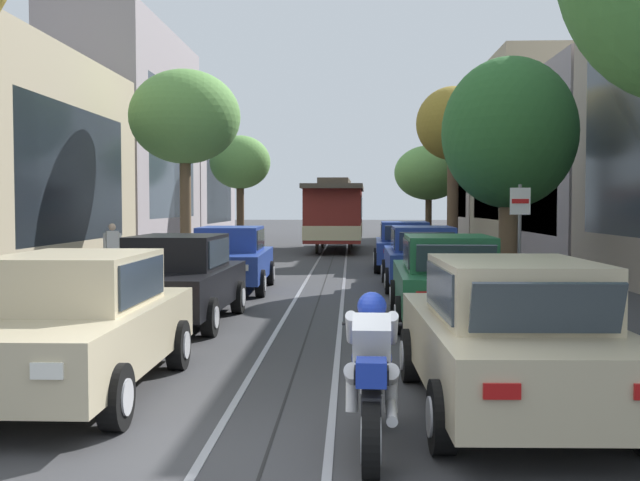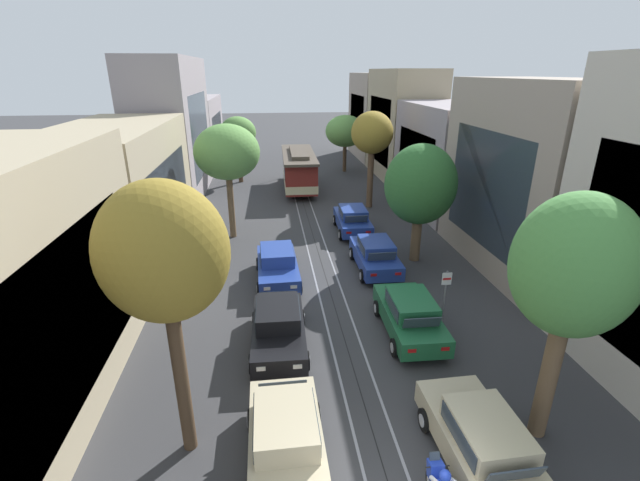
{
  "view_description": "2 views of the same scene",
  "coord_description": "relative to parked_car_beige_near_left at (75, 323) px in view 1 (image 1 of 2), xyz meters",
  "views": [
    {
      "loc": [
        0.71,
        -6.01,
        2.14
      ],
      "look_at": [
        -0.08,
        13.57,
        1.21
      ],
      "focal_mm": 42.83,
      "sensor_mm": 36.0,
      "label": 1
    },
    {
      "loc": [
        -2.54,
        -5.65,
        9.22
      ],
      "look_at": [
        0.0,
        15.06,
        1.01
      ],
      "focal_mm": 24.29,
      "sensor_mm": 36.0,
      "label": 2
    }
  ],
  "objects": [
    {
      "name": "pedestrian_on_left_pavement",
      "position": [
        -3.99,
        13.98,
        0.09
      ],
      "size": [
        0.55,
        0.37,
        1.58
      ],
      "color": "#282D38",
      "rests_on": "ground"
    },
    {
      "name": "street_tree_kerb_left_second",
      "position": [
        -2.35,
        16.53,
        4.17
      ],
      "size": [
        3.64,
        3.43,
        6.55
      ],
      "color": "brown",
      "rests_on": "ground"
    },
    {
      "name": "parked_car_beige_near_right",
      "position": [
        4.73,
        -0.61,
        0.0
      ],
      "size": [
        2.07,
        4.39,
        1.58
      ],
      "color": "#C1B28E",
      "rests_on": "ground"
    },
    {
      "name": "parked_car_black_second_left",
      "position": [
        -0.02,
        5.12,
        0.0
      ],
      "size": [
        2.07,
        4.39,
        1.58
      ],
      "color": "black",
      "rests_on": "ground"
    },
    {
      "name": "parked_car_blue_mid_right",
      "position": [
        4.91,
        11.0,
        0.0
      ],
      "size": [
        2.04,
        4.38,
        1.58
      ],
      "color": "#233D93",
      "rests_on": "ground"
    },
    {
      "name": "street_tree_kerb_right_fourth",
      "position": [
        7.34,
        33.44,
        3.04
      ],
      "size": [
        3.75,
        3.52,
        5.35
      ],
      "color": "#4C3826",
      "rests_on": "ground"
    },
    {
      "name": "street_sign_post",
      "position": [
        6.12,
        5.38,
        0.76
      ],
      "size": [
        0.36,
        0.07,
        2.49
      ],
      "color": "slate",
      "rests_on": "ground"
    },
    {
      "name": "parked_car_green_second_right",
      "position": [
        4.84,
        5.36,
        0.0
      ],
      "size": [
        2.06,
        4.39,
        1.58
      ],
      "color": "#1E6038",
      "rests_on": "ground"
    },
    {
      "name": "trolley_track_rails",
      "position": [
        2.38,
        20.82,
        -0.79
      ],
      "size": [
        1.14,
        58.41,
        0.01
      ],
      "color": "gray",
      "rests_on": "ground"
    },
    {
      "name": "street_tree_kerb_right_second",
      "position": [
        7.26,
        11.94,
        3.18
      ],
      "size": [
        3.55,
        3.33,
        6.01
      ],
      "color": "brown",
      "rests_on": "ground"
    },
    {
      "name": "cable_car_trolley",
      "position": [
        2.39,
        26.75,
        0.86
      ],
      "size": [
        2.75,
        9.16,
        3.28
      ],
      "color": "maroon",
      "rests_on": "ground"
    },
    {
      "name": "parked_car_blue_fourth_right",
      "position": [
        4.84,
        16.43,
        0.0
      ],
      "size": [
        2.09,
        4.4,
        1.58
      ],
      "color": "#233D93",
      "rests_on": "ground"
    },
    {
      "name": "building_facade_right",
      "position": [
        12.34,
        19.96,
        3.66
      ],
      "size": [
        5.27,
        50.11,
        9.77
      ],
      "color": "beige",
      "rests_on": "ground"
    },
    {
      "name": "motorcycle_with_rider",
      "position": [
        3.28,
        -1.84,
        -0.15
      ],
      "size": [
        0.56,
        1.99,
        1.37
      ],
      "color": "black",
      "rests_on": "ground"
    },
    {
      "name": "parked_car_blue_mid_left",
      "position": [
        0.11,
        10.36,
        0.0
      ],
      "size": [
        2.07,
        4.39,
        1.58
      ],
      "color": "#233D93",
      "rests_on": "ground"
    },
    {
      "name": "building_facade_left",
      "position": [
        -7.62,
        21.8,
        3.13
      ],
      "size": [
        5.75,
        50.11,
        10.18
      ],
      "color": "tan",
      "rests_on": "ground"
    },
    {
      "name": "parked_car_beige_near_left",
      "position": [
        0.0,
        0.0,
        0.0
      ],
      "size": [
        2.02,
        4.37,
        1.58
      ],
      "color": "#C1B28E",
      "rests_on": "ground"
    },
    {
      "name": "street_tree_kerb_right_mid",
      "position": [
        7.06,
        21.49,
        4.38
      ],
      "size": [
        2.87,
        3.04,
        6.7
      ],
      "color": "brown",
      "rests_on": "ground"
    },
    {
      "name": "street_tree_kerb_left_mid",
      "position": [
        -2.53,
        30.27,
        3.43
      ],
      "size": [
        3.09,
        2.63,
        5.64
      ],
      "color": "#4C3826",
      "rests_on": "ground"
    },
    {
      "name": "ground_plane",
      "position": [
        2.38,
        17.78,
        -0.8
      ],
      "size": [
        160.0,
        160.0,
        0.0
      ],
      "primitive_type": "plane",
      "color": "#38383A"
    }
  ]
}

